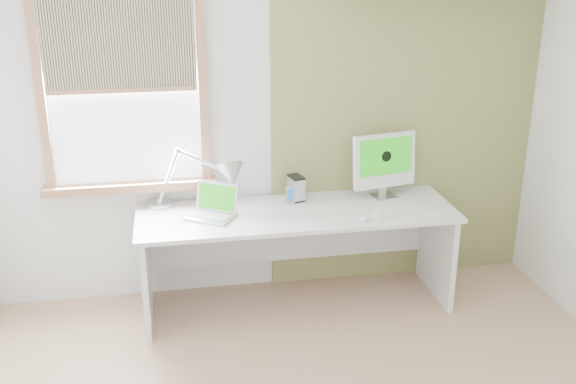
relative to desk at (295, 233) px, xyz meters
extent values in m
cube|color=white|center=(-0.12, 0.32, 0.77)|extent=(4.00, 0.02, 2.60)
cube|color=olive|center=(0.88, 0.30, 0.77)|extent=(2.00, 0.02, 2.60)
cube|color=#9C6A4F|center=(-1.65, 0.28, 1.02)|extent=(0.06, 0.06, 1.42)
cube|color=#9C6A4F|center=(-0.59, 0.28, 1.02)|extent=(0.06, 0.06, 1.42)
cube|color=#9C6A4F|center=(-1.12, 0.26, 0.34)|extent=(1.20, 0.14, 0.06)
cube|color=#D1E2F9|center=(-1.12, 0.30, 1.02)|extent=(1.00, 0.01, 1.30)
cube|color=beige|center=(-1.12, 0.25, 1.34)|extent=(0.98, 0.02, 0.65)
cube|color=#9C6A4F|center=(-1.12, 0.25, 1.02)|extent=(0.98, 0.03, 0.03)
cube|color=silver|center=(0.00, -0.06, 0.18)|extent=(2.20, 0.70, 0.03)
cube|color=silver|center=(-1.05, -0.06, -0.18)|extent=(0.04, 0.64, 0.70)
cube|color=silver|center=(1.05, -0.06, -0.18)|extent=(0.04, 0.64, 0.70)
cube|color=silver|center=(0.00, 0.26, -0.08)|extent=(2.08, 0.02, 0.48)
cylinder|color=#B3B5B8|center=(-0.93, 0.21, 0.21)|extent=(0.22, 0.22, 0.03)
sphere|color=#B3B5B8|center=(-0.93, 0.21, 0.23)|extent=(0.06, 0.06, 0.05)
cylinder|color=#B3B5B8|center=(-0.86, 0.20, 0.41)|extent=(0.18, 0.07, 0.38)
sphere|color=#B3B5B8|center=(-0.79, 0.18, 0.60)|extent=(0.06, 0.06, 0.05)
cylinder|color=#B3B5B8|center=(-0.63, 0.12, 0.54)|extent=(0.33, 0.15, 0.15)
sphere|color=#B3B5B8|center=(-0.47, 0.06, 0.48)|extent=(0.05, 0.05, 0.04)
cone|color=#B3B5B8|center=(-0.44, 0.05, 0.44)|extent=(0.24, 0.28, 0.23)
cube|color=#B3B5B8|center=(-0.60, -0.08, 0.20)|extent=(0.37, 0.34, 0.02)
cube|color=#B2B5B7|center=(-0.60, -0.08, 0.21)|extent=(0.29, 0.25, 0.00)
cube|color=#B3B5B8|center=(-0.54, 0.01, 0.31)|extent=(0.29, 0.21, 0.20)
cube|color=#1B8310|center=(-0.55, 0.01, 0.31)|extent=(0.25, 0.18, 0.16)
cylinder|color=#B3B5B8|center=(-0.03, 0.08, 0.21)|extent=(0.09, 0.09, 0.02)
cube|color=#B3B5B8|center=(-0.03, 0.08, 0.27)|extent=(0.06, 0.02, 0.11)
cube|color=#194C99|center=(-0.02, 0.08, 0.27)|extent=(0.04, 0.01, 0.08)
cube|color=#B3B5B8|center=(0.03, 0.16, 0.28)|extent=(0.12, 0.15, 0.18)
cube|color=black|center=(0.03, 0.16, 0.37)|extent=(0.12, 0.16, 0.01)
cube|color=black|center=(0.03, 0.16, 0.20)|extent=(0.12, 0.16, 0.01)
cube|color=#B3B5B8|center=(0.68, 0.10, 0.20)|extent=(0.20, 0.19, 0.01)
cube|color=#B3B5B8|center=(0.67, 0.13, 0.28)|extent=(0.06, 0.03, 0.16)
cube|color=white|center=(0.67, 0.12, 0.47)|extent=(0.48, 0.18, 0.39)
cube|color=#1B8310|center=(0.68, 0.09, 0.51)|extent=(0.42, 0.11, 0.26)
cylinder|color=black|center=(0.68, 0.09, 0.51)|extent=(0.08, 0.03, 0.08)
cube|color=white|center=(0.73, -0.23, 0.20)|extent=(0.46, 0.15, 0.02)
cube|color=white|center=(0.73, -0.23, 0.21)|extent=(0.43, 0.12, 0.00)
ellipsoid|color=white|center=(0.42, -0.30, 0.21)|extent=(0.08, 0.11, 0.03)
camera|label=1|loc=(-0.82, -4.29, 1.94)|focal=41.92mm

